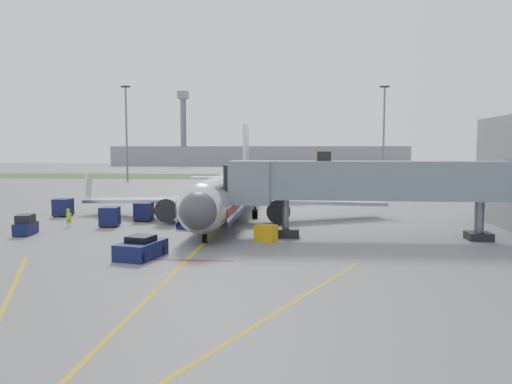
# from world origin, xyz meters

# --- Properties ---
(ground) EXTENTS (400.00, 400.00, 0.00)m
(ground) POSITION_xyz_m (0.00, 0.00, 0.00)
(ground) COLOR #565659
(ground) RESTS_ON ground
(grass_strip) EXTENTS (300.00, 25.00, 0.01)m
(grass_strip) POSITION_xyz_m (0.00, 90.00, 0.01)
(grass_strip) COLOR #2D4C1E
(grass_strip) RESTS_ON ground
(apron_markings) EXTENTS (21.52, 50.00, 0.01)m
(apron_markings) POSITION_xyz_m (0.00, -7.40, 0.00)
(apron_markings) COLOR gold
(apron_markings) RESTS_ON ground
(airliner) EXTENTS (32.10, 35.67, 10.25)m
(airliner) POSITION_xyz_m (0.00, 15.25, 2.65)
(airliner) COLOR silver
(airliner) RESTS_ON ground
(jet_bridge) EXTENTS (25.30, 4.00, 6.90)m
(jet_bridge) POSITION_xyz_m (12.86, 5.00, 4.47)
(jet_bridge) COLOR slate
(jet_bridge) RESTS_ON ground
(light_mast_left) EXTENTS (2.00, 0.44, 20.40)m
(light_mast_left) POSITION_xyz_m (-30.00, 70.00, 10.78)
(light_mast_left) COLOR #595B60
(light_mast_left) RESTS_ON ground
(light_mast_right) EXTENTS (2.00, 0.44, 20.40)m
(light_mast_right) POSITION_xyz_m (25.00, 75.00, 10.78)
(light_mast_right) COLOR #595B60
(light_mast_right) RESTS_ON ground
(distant_terminal) EXTENTS (120.00, 14.00, 8.00)m
(distant_terminal) POSITION_xyz_m (-10.00, 170.00, 4.00)
(distant_terminal) COLOR slate
(distant_terminal) RESTS_ON ground
(control_tower) EXTENTS (4.00, 4.00, 30.00)m
(control_tower) POSITION_xyz_m (-40.00, 165.00, 17.33)
(control_tower) COLOR #595B60
(control_tower) RESTS_ON ground
(pushback_tug) EXTENTS (2.87, 3.88, 1.45)m
(pushback_tug) POSITION_xyz_m (-3.12, -3.50, 0.61)
(pushback_tug) COLOR black
(pushback_tug) RESTS_ON ground
(baggage_tug) EXTENTS (1.56, 2.54, 1.68)m
(baggage_tug) POSITION_xyz_m (-15.31, 4.07, 0.74)
(baggage_tug) COLOR black
(baggage_tug) RESTS_ON ground
(baggage_cart_a) EXTENTS (1.73, 1.73, 1.82)m
(baggage_cart_a) POSITION_xyz_m (-8.07, 12.58, 0.93)
(baggage_cart_a) COLOR black
(baggage_cart_a) RESTS_ON ground
(baggage_cart_b) EXTENTS (1.79, 1.79, 1.85)m
(baggage_cart_b) POSITION_xyz_m (-17.57, 15.18, 0.94)
(baggage_cart_b) COLOR black
(baggage_cart_b) RESTS_ON ground
(baggage_cart_c) EXTENTS (1.82, 1.82, 1.79)m
(baggage_cart_c) POSITION_xyz_m (-10.06, 8.87, 0.91)
(baggage_cart_c) COLOR black
(baggage_cart_c) RESTS_ON ground
(belt_loader) EXTENTS (2.35, 4.20, 1.99)m
(belt_loader) POSITION_xyz_m (-2.49, 9.32, 0.49)
(belt_loader) COLOR black
(belt_loader) RESTS_ON ground
(ground_power_cart) EXTENTS (1.86, 1.61, 1.26)m
(ground_power_cart) POSITION_xyz_m (4.56, 3.00, 0.62)
(ground_power_cart) COLOR #C7900B
(ground_power_cart) RESTS_ON ground
(ramp_worker) EXTENTS (0.64, 0.72, 1.65)m
(ramp_worker) POSITION_xyz_m (-13.72, 8.45, 0.82)
(ramp_worker) COLOR #ADD719
(ramp_worker) RESTS_ON ground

